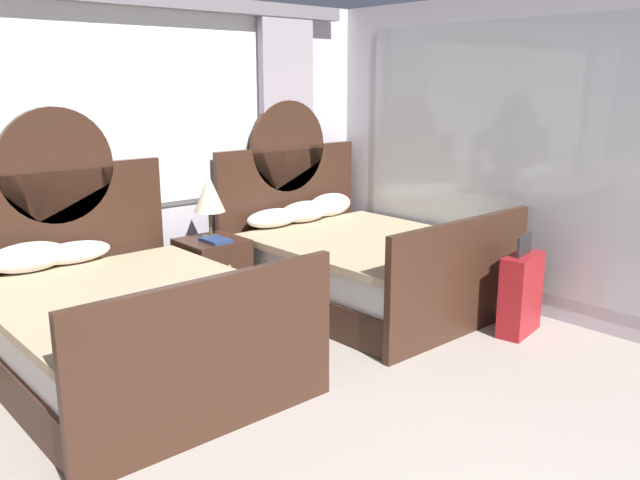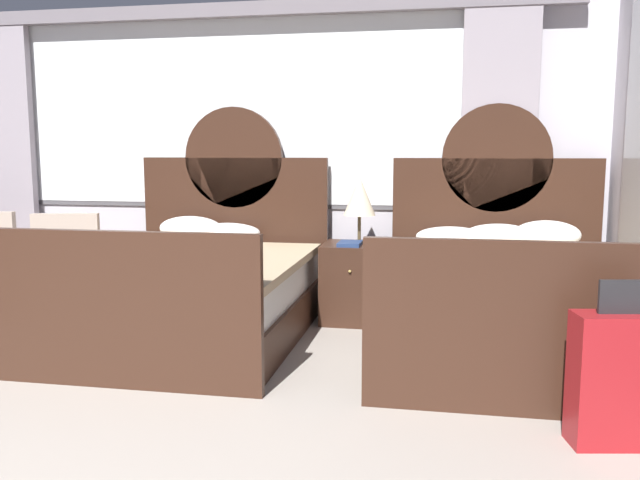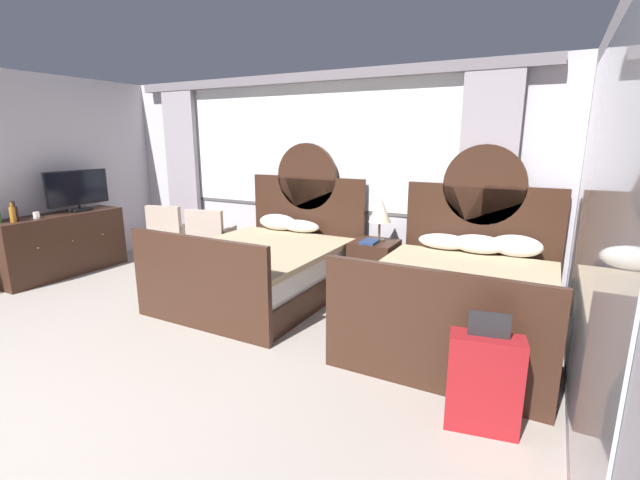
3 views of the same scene
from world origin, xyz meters
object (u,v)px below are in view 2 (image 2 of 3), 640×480
object	(u,v)px
table_lamp_on_nightstand	(360,197)
suitcase_on_floor	(620,379)
bed_near_mirror	(503,301)
book_on_nightstand	(350,244)
armchair_by_window_left	(73,258)
bed_near_window	(194,289)
nightstand_between_beds	(354,283)

from	to	relation	value
table_lamp_on_nightstand	suitcase_on_floor	bearing A→B (deg)	-54.41
bed_near_mirror	table_lamp_on_nightstand	world-z (taller)	bed_near_mirror
book_on_nightstand	armchair_by_window_left	xyz separation A→B (m)	(-2.43, -0.05, -0.18)
bed_near_window	suitcase_on_floor	xyz separation A→B (m)	(2.70, -1.40, -0.03)
suitcase_on_floor	bed_near_mirror	bearing A→B (deg)	106.42
table_lamp_on_nightstand	armchair_by_window_left	size ratio (longest dim) A/B	0.63
nightstand_between_beds	armchair_by_window_left	size ratio (longest dim) A/B	0.73
table_lamp_on_nightstand	book_on_nightstand	bearing A→B (deg)	-108.81
bed_near_mirror	table_lamp_on_nightstand	size ratio (longest dim) A/B	3.98
table_lamp_on_nightstand	book_on_nightstand	size ratio (longest dim) A/B	2.13
bed_near_window	nightstand_between_beds	distance (m)	1.32
suitcase_on_floor	bed_near_window	bearing A→B (deg)	152.50
nightstand_between_beds	armchair_by_window_left	xyz separation A→B (m)	(-2.45, -0.15, 0.16)
table_lamp_on_nightstand	bed_near_mirror	bearing A→B (deg)	-32.78
bed_near_mirror	armchair_by_window_left	bearing A→B (deg)	172.08
nightstand_between_beds	suitcase_on_floor	distance (m)	2.59
bed_near_mirror	nightstand_between_beds	xyz separation A→B (m)	(-1.14, 0.65, -0.05)
bed_near_window	table_lamp_on_nightstand	size ratio (longest dim) A/B	3.98
book_on_nightstand	suitcase_on_floor	bearing A→B (deg)	-51.26
book_on_nightstand	armchair_by_window_left	bearing A→B (deg)	-178.78
table_lamp_on_nightstand	nightstand_between_beds	bearing A→B (deg)	-118.42
nightstand_between_beds	table_lamp_on_nightstand	size ratio (longest dim) A/B	1.17
armchair_by_window_left	suitcase_on_floor	bearing A→B (deg)	-25.54
bed_near_window	armchair_by_window_left	distance (m)	1.41
bed_near_window	armchair_by_window_left	bearing A→B (deg)	158.68
bed_near_mirror	book_on_nightstand	size ratio (longest dim) A/B	8.48
nightstand_between_beds	table_lamp_on_nightstand	bearing A→B (deg)	61.58
nightstand_between_beds	bed_near_mirror	bearing A→B (deg)	-29.87
nightstand_between_beds	bed_near_window	bearing A→B (deg)	-149.75
bed_near_mirror	armchair_by_window_left	size ratio (longest dim) A/B	2.49
bed_near_mirror	bed_near_window	bearing A→B (deg)	-179.69
suitcase_on_floor	armchair_by_window_left	bearing A→B (deg)	154.46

